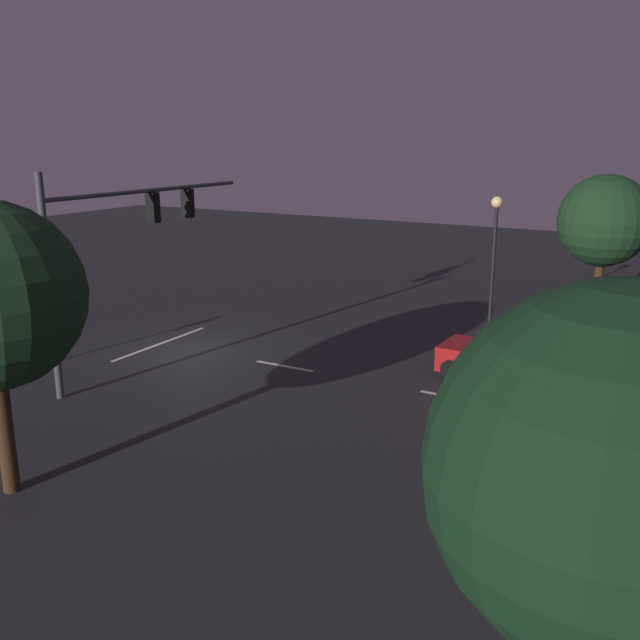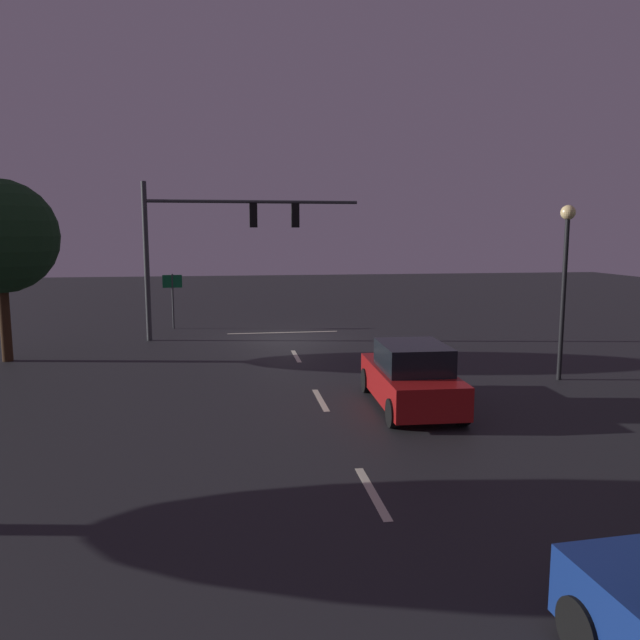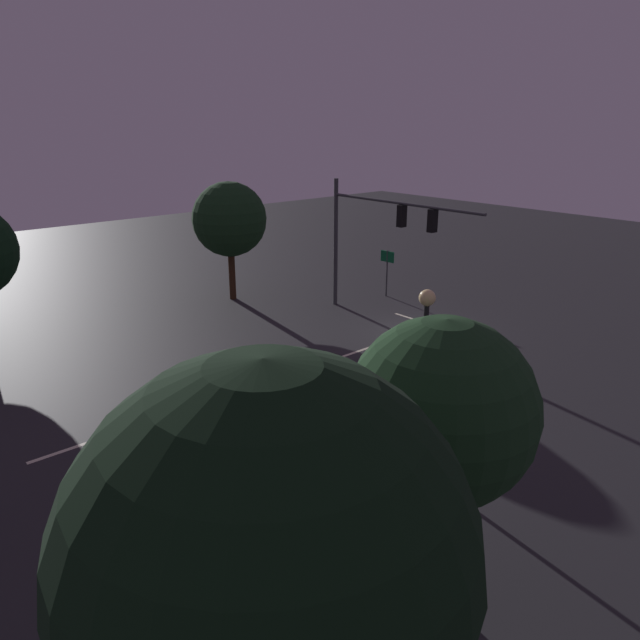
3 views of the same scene
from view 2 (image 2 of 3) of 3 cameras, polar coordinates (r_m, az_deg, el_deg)
The scene contains 9 objects.
ground_plane at distance 26.28m, azimuth -3.23°, elevation -1.69°, with size 80.00×80.00×0.00m, color #232326.
traffic_signal_assembly at distance 26.06m, azimuth -9.62°, elevation 8.19°, with size 8.99×0.47×6.59m.
lane_dash_far at distance 22.37m, azimuth -2.26°, elevation -3.40°, with size 2.20×0.16×0.01m, color beige.
lane_dash_mid at distance 16.58m, azimuth 0.05°, elevation -7.50°, with size 2.20×0.16×0.01m, color beige.
lane_dash_near at distance 11.02m, azimuth 4.92°, elevation -15.81°, with size 2.20×0.16×0.01m, color beige.
stop_bar at distance 27.71m, azimuth -3.51°, elevation -1.18°, with size 5.00×0.16×0.01m, color beige.
car_approaching at distance 15.89m, azimuth 8.54°, elevation -5.34°, with size 2.03×4.42×1.70m.
street_lamp_left_kerb at distance 19.74m, azimuth 22.04°, elevation 5.28°, with size 0.44×0.44×5.31m.
route_sign at distance 29.46m, azimuth -13.67°, elevation 2.83°, with size 0.90×0.11×2.59m.
Camera 2 is at (2.40, 25.79, 4.47)m, focal length 34.10 mm.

